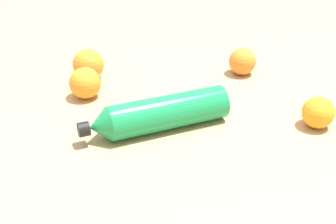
% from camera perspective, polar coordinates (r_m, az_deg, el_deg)
% --- Properties ---
extents(ground_plane, '(2.40, 2.40, 0.00)m').
position_cam_1_polar(ground_plane, '(0.89, 1.66, -0.59)').
color(ground_plane, tan).
extents(water_bottle, '(0.28, 0.19, 0.07)m').
position_cam_1_polar(water_bottle, '(0.83, -1.28, -0.26)').
color(water_bottle, '#198C4C').
rests_on(water_bottle, ground_plane).
extents(orange_0, '(0.07, 0.07, 0.07)m').
position_cam_1_polar(orange_0, '(0.97, -10.74, 3.73)').
color(orange_0, orange).
rests_on(orange_0, ground_plane).
extents(orange_1, '(0.07, 0.07, 0.07)m').
position_cam_1_polar(orange_1, '(1.08, 9.66, 6.49)').
color(orange_1, orange).
rests_on(orange_1, ground_plane).
extents(orange_2, '(0.06, 0.06, 0.06)m').
position_cam_1_polar(orange_2, '(0.89, 18.96, -0.07)').
color(orange_2, orange).
rests_on(orange_2, ground_plane).
extents(orange_3, '(0.07, 0.07, 0.07)m').
position_cam_1_polar(orange_3, '(1.05, -10.34, 6.10)').
color(orange_3, orange).
rests_on(orange_3, ground_plane).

